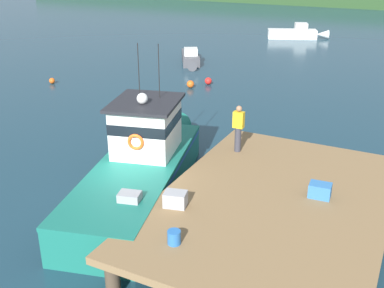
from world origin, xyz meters
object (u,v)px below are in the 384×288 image
at_px(main_fishing_boat, 142,164).
at_px(moored_boat_far_left, 191,58).
at_px(crate_single_far, 175,199).
at_px(deckhand_by_the_boat, 238,128).
at_px(bait_bucket, 174,237).
at_px(crate_stack_mid_dock, 320,190).
at_px(moored_boat_off_the_point, 296,33).
at_px(mooring_buoy_inshore, 52,81).
at_px(mooring_buoy_spare_mooring, 190,84).
at_px(mooring_buoy_channel_marker, 208,81).

distance_m(main_fishing_boat, moored_boat_far_left, 19.25).
bearing_deg(moored_boat_far_left, crate_single_far, -64.28).
xyz_separation_m(crate_single_far, deckhand_by_the_boat, (0.13, 4.22, 0.65)).
bearing_deg(bait_bucket, crate_stack_mid_dock, 56.01).
height_order(crate_single_far, moored_boat_off_the_point, crate_single_far).
relative_size(main_fishing_boat, moored_boat_off_the_point, 1.82).
bearing_deg(mooring_buoy_inshore, crate_single_far, -37.63).
bearing_deg(mooring_buoy_inshore, mooring_buoy_spare_mooring, 20.39).
height_order(main_fishing_boat, crate_stack_mid_dock, main_fishing_boat).
relative_size(crate_stack_mid_dock, moored_boat_far_left, 0.14).
xyz_separation_m(deckhand_by_the_boat, moored_boat_off_the_point, (-5.68, 29.22, -1.58)).
distance_m(deckhand_by_the_boat, mooring_buoy_spare_mooring, 12.41).
height_order(crate_single_far, mooring_buoy_inshore, crate_single_far).
height_order(crate_stack_mid_dock, mooring_buoy_channel_marker, crate_stack_mid_dock).
distance_m(main_fishing_boat, bait_bucket, 4.99).
bearing_deg(moored_boat_far_left, moored_boat_off_the_point, 72.96).
bearing_deg(mooring_buoy_channel_marker, bait_bucket, -67.78).
distance_m(crate_stack_mid_dock, mooring_buoy_inshore, 20.35).
distance_m(crate_single_far, moored_boat_off_the_point, 33.91).
bearing_deg(deckhand_by_the_boat, main_fishing_boat, -142.10).
relative_size(crate_single_far, deckhand_by_the_boat, 0.37).
bearing_deg(bait_bucket, main_fishing_boat, 131.15).
xyz_separation_m(crate_stack_mid_dock, mooring_buoy_inshore, (-18.14, 9.14, -1.23)).
distance_m(bait_bucket, deckhand_by_the_boat, 5.85).
distance_m(crate_single_far, crate_stack_mid_dock, 4.05).
xyz_separation_m(crate_single_far, moored_boat_far_left, (-9.65, 20.05, -1.01)).
xyz_separation_m(mooring_buoy_inshore, mooring_buoy_channel_marker, (8.62, 4.11, 0.04)).
bearing_deg(mooring_buoy_channel_marker, deckhand_by_the_boat, -60.84).
xyz_separation_m(moored_boat_far_left, mooring_buoy_channel_marker, (3.50, -4.55, -0.19)).
relative_size(crate_single_far, mooring_buoy_channel_marker, 1.41).
relative_size(crate_single_far, moored_boat_far_left, 0.14).
xyz_separation_m(crate_stack_mid_dock, moored_boat_off_the_point, (-8.92, 31.19, -0.92)).
bearing_deg(moored_boat_off_the_point, deckhand_by_the_boat, -78.99).
relative_size(crate_stack_mid_dock, mooring_buoy_inshore, 1.71).
bearing_deg(main_fishing_boat, moored_boat_off_the_point, 95.63).
distance_m(crate_single_far, mooring_buoy_inshore, 18.69).
bearing_deg(mooring_buoy_inshore, bait_bucket, -39.71).
relative_size(moored_boat_far_left, mooring_buoy_inshore, 12.56).
height_order(mooring_buoy_channel_marker, mooring_buoy_spare_mooring, mooring_buoy_spare_mooring).
relative_size(deckhand_by_the_boat, mooring_buoy_inshore, 4.64).
relative_size(moored_boat_off_the_point, moored_boat_far_left, 1.24).
distance_m(crate_stack_mid_dock, moored_boat_far_left, 22.08).
bearing_deg(deckhand_by_the_boat, mooring_buoy_inshore, 154.33).
relative_size(main_fishing_boat, mooring_buoy_channel_marker, 23.32).
bearing_deg(crate_stack_mid_dock, mooring_buoy_channel_marker, 125.72).
distance_m(main_fishing_boat, mooring_buoy_inshore, 15.38).
bearing_deg(deckhand_by_the_boat, mooring_buoy_channel_marker, 119.16).
bearing_deg(bait_bucket, mooring_buoy_inshore, 140.29).
relative_size(moored_boat_far_left, mooring_buoy_spare_mooring, 10.02).
distance_m(main_fishing_boat, crate_stack_mid_dock, 5.85).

